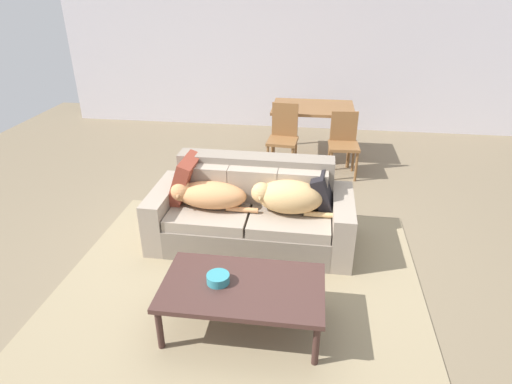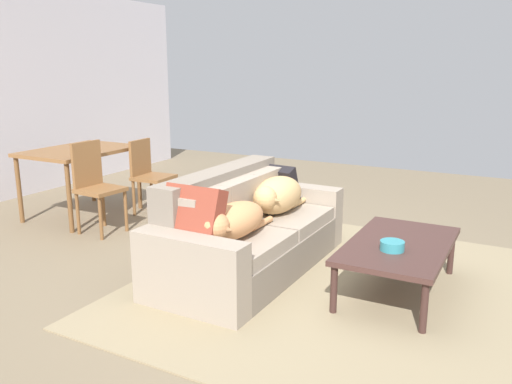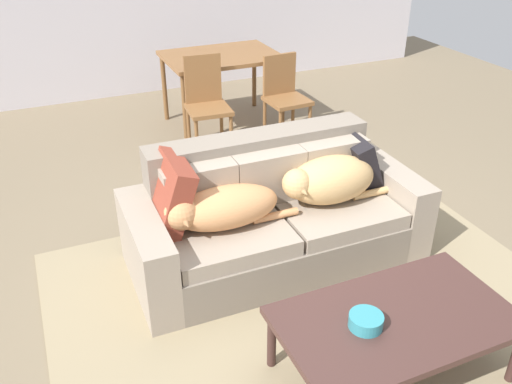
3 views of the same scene
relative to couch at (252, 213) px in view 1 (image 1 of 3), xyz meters
name	(u,v)px [view 1 (image 1 of 3)]	position (x,y,z in m)	size (l,w,h in m)	color
ground_plane	(258,243)	(0.07, -0.07, -0.32)	(10.00, 10.00, 0.00)	#7A6A51
back_partition	(288,50)	(0.07, 3.93, 1.03)	(8.00, 0.12, 2.70)	silver
area_rug	(239,289)	(0.00, -0.84, -0.31)	(3.21, 2.96, 0.01)	gray
couch	(252,213)	(0.00, 0.00, 0.00)	(2.03, 0.91, 0.84)	gray
dog_on_left_cushion	(207,195)	(-0.43, -0.12, 0.24)	(0.88, 0.35, 0.28)	tan
dog_on_right_cushion	(287,197)	(0.36, -0.11, 0.26)	(0.80, 0.38, 0.32)	tan
throw_pillow_by_left_arm	(185,179)	(-0.71, 0.06, 0.31)	(0.14, 0.46, 0.46)	brown
throw_pillow_by_right_arm	(323,191)	(0.71, 0.04, 0.27)	(0.13, 0.38, 0.38)	black
coffee_table	(243,289)	(0.11, -1.26, 0.05)	(1.23, 0.72, 0.40)	#452B26
bowl_on_coffee_table	(218,279)	(-0.08, -1.26, 0.12)	(0.18, 0.18, 0.07)	teal
dining_table	(313,112)	(0.56, 2.48, 0.38)	(1.19, 0.87, 0.78)	brown
dining_chair_near_left	(283,135)	(0.17, 1.88, 0.20)	(0.43, 0.43, 0.95)	brown
dining_chair_near_right	(344,141)	(1.00, 1.86, 0.16)	(0.42, 0.42, 0.86)	brown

